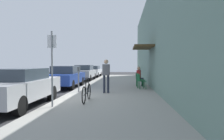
{
  "coord_description": "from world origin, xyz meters",
  "views": [
    {
      "loc": [
        2.91,
        -8.96,
        1.61
      ],
      "look_at": [
        1.95,
        5.65,
        1.15
      ],
      "focal_mm": 32.69,
      "sensor_mm": 36.0,
      "label": 1
    }
  ],
  "objects": [
    {
      "name": "parking_meter",
      "position": [
        0.45,
        1.63,
        0.89
      ],
      "size": [
        0.12,
        0.1,
        1.32
      ],
      "color": "slate",
      "rests_on": "sidewalk_slab"
    },
    {
      "name": "street_sign",
      "position": [
        0.4,
        -2.12,
        1.64
      ],
      "size": [
        0.32,
        0.06,
        2.6
      ],
      "color": "gray",
      "rests_on": "sidewalk_slab"
    },
    {
      "name": "cafe_chair_1",
      "position": [
        3.81,
        4.0,
        0.62
      ],
      "size": [
        0.54,
        0.54,
        0.87
      ],
      "color": "#14592D",
      "rests_on": "sidewalk_slab"
    },
    {
      "name": "parked_car_3",
      "position": [
        -1.1,
        15.85,
        0.7
      ],
      "size": [
        1.8,
        4.4,
        1.34
      ],
      "color": "silver",
      "rests_on": "ground_plane"
    },
    {
      "name": "parked_car_2",
      "position": [
        -1.1,
        10.59,
        0.76
      ],
      "size": [
        1.8,
        4.4,
        1.47
      ],
      "color": "#B7B7BC",
      "rests_on": "ground_plane"
    },
    {
      "name": "seated_patron_2",
      "position": [
        3.86,
        4.79,
        0.82
      ],
      "size": [
        0.5,
        0.45,
        1.29
      ],
      "color": "#232838",
      "rests_on": "sidewalk_slab"
    },
    {
      "name": "pedestrian_standing",
      "position": [
        1.94,
        1.33,
        1.12
      ],
      "size": [
        0.36,
        0.22,
        1.7
      ],
      "color": "#232838",
      "rests_on": "sidewalk_slab"
    },
    {
      "name": "sidewalk_slab",
      "position": [
        2.25,
        2.0,
        0.06
      ],
      "size": [
        4.5,
        32.0,
        0.12
      ],
      "primitive_type": "cube",
      "color": "#9E9B93",
      "rests_on": "ground_plane"
    },
    {
      "name": "cafe_chair_2",
      "position": [
        3.81,
        4.81,
        0.62
      ],
      "size": [
        0.55,
        0.55,
        0.87
      ],
      "color": "#14592D",
      "rests_on": "sidewalk_slab"
    },
    {
      "name": "parked_car_1",
      "position": [
        -1.1,
        4.47,
        0.75
      ],
      "size": [
        1.8,
        4.4,
        1.45
      ],
      "color": "navy",
      "rests_on": "ground_plane"
    },
    {
      "name": "parked_car_0",
      "position": [
        -1.1,
        -1.58,
        0.75
      ],
      "size": [
        1.8,
        4.4,
        1.43
      ],
      "color": "#B7B7BC",
      "rests_on": "ground_plane"
    },
    {
      "name": "ground_plane",
      "position": [
        0.0,
        0.0,
        0.0
      ],
      "size": [
        60.0,
        60.0,
        0.0
      ],
      "primitive_type": "plane",
      "color": "#2D2D30"
    },
    {
      "name": "bicycle_0",
      "position": [
        1.4,
        -1.07,
        0.48
      ],
      "size": [
        0.46,
        1.71,
        0.9
      ],
      "color": "black",
      "rests_on": "sidewalk_slab"
    },
    {
      "name": "cafe_chair_0",
      "position": [
        3.81,
        3.16,
        0.62
      ],
      "size": [
        0.55,
        0.55,
        0.87
      ],
      "color": "#14592D",
      "rests_on": "sidewalk_slab"
    },
    {
      "name": "building_facade",
      "position": [
        4.65,
        2.01,
        3.21
      ],
      "size": [
        1.4,
        32.0,
        6.44
      ],
      "color": "gray",
      "rests_on": "ground_plane"
    }
  ]
}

